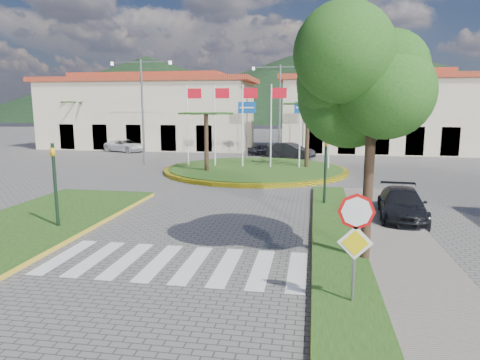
% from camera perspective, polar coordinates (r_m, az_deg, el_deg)
% --- Properties ---
extents(ground, '(160.00, 160.00, 0.00)m').
position_cam_1_polar(ground, '(9.43, -17.28, -19.09)').
color(ground, slate).
rests_on(ground, ground).
extents(sidewalk_right, '(4.00, 28.00, 0.15)m').
position_cam_1_polar(sidewalk_right, '(10.49, 20.92, -15.74)').
color(sidewalk_right, gray).
rests_on(sidewalk_right, ground).
extents(verge_right, '(1.60, 28.00, 0.18)m').
position_cam_1_polar(verge_right, '(10.32, 14.12, -15.73)').
color(verge_right, '#214313').
rests_on(verge_right, ground).
extents(median_left, '(5.00, 14.00, 0.18)m').
position_cam_1_polar(median_left, '(17.47, -27.55, -5.93)').
color(median_left, '#214313').
rests_on(median_left, ground).
extents(crosswalk, '(8.00, 3.00, 0.01)m').
position_cam_1_polar(crosswalk, '(12.78, -9.03, -10.87)').
color(crosswalk, silver).
rests_on(crosswalk, ground).
extents(roundabout_island, '(12.70, 12.70, 6.00)m').
position_cam_1_polar(roundabout_island, '(29.87, 2.09, 1.46)').
color(roundabout_island, yellow).
rests_on(roundabout_island, ground).
extents(stop_sign, '(0.80, 0.11, 2.65)m').
position_cam_1_polar(stop_sign, '(9.69, 15.15, -6.70)').
color(stop_sign, slate).
rests_on(stop_sign, ground).
extents(deciduous_tree, '(3.60, 3.60, 6.80)m').
position_cam_1_polar(deciduous_tree, '(12.42, 17.38, 12.53)').
color(deciduous_tree, black).
rests_on(deciduous_tree, ground).
extents(traffic_light_left, '(0.15, 0.18, 3.20)m').
position_cam_1_polar(traffic_light_left, '(16.75, -23.47, 0.22)').
color(traffic_light_left, black).
rests_on(traffic_light_left, ground).
extents(traffic_light_right, '(0.15, 0.18, 3.20)m').
position_cam_1_polar(traffic_light_right, '(19.47, 11.33, 2.07)').
color(traffic_light_right, black).
rests_on(traffic_light_right, ground).
extents(traffic_light_far, '(0.18, 0.15, 3.20)m').
position_cam_1_polar(traffic_light_far, '(33.64, 16.72, 5.02)').
color(traffic_light_far, black).
rests_on(traffic_light_far, ground).
extents(direction_sign_west, '(1.60, 0.14, 5.20)m').
position_cam_1_polar(direction_sign_west, '(38.74, 0.94, 8.35)').
color(direction_sign_west, slate).
rests_on(direction_sign_west, ground).
extents(direction_sign_east, '(1.60, 0.14, 5.20)m').
position_cam_1_polar(direction_sign_east, '(38.29, 8.43, 8.23)').
color(direction_sign_east, slate).
rests_on(direction_sign_east, ground).
extents(street_lamp_centre, '(4.80, 0.16, 8.00)m').
position_cam_1_polar(street_lamp_centre, '(37.42, 5.33, 9.74)').
color(street_lamp_centre, slate).
rests_on(street_lamp_centre, ground).
extents(street_lamp_west, '(4.80, 0.16, 8.00)m').
position_cam_1_polar(street_lamp_west, '(33.87, -12.89, 9.54)').
color(street_lamp_west, slate).
rests_on(street_lamp_west, ground).
extents(building_left, '(23.32, 9.54, 8.05)m').
position_cam_1_polar(building_left, '(48.73, -11.99, 8.87)').
color(building_left, beige).
rests_on(building_left, ground).
extents(building_right, '(19.08, 9.54, 8.05)m').
position_cam_1_polar(building_right, '(45.71, 17.58, 8.58)').
color(building_right, beige).
rests_on(building_right, ground).
extents(hill_far_west, '(140.00, 140.00, 22.00)m').
position_cam_1_polar(hill_far_west, '(158.79, -12.31, 11.89)').
color(hill_far_west, black).
rests_on(hill_far_west, ground).
extents(hill_far_mid, '(180.00, 180.00, 30.00)m').
position_cam_1_polar(hill_far_mid, '(167.99, 13.88, 13.07)').
color(hill_far_mid, black).
rests_on(hill_far_mid, ground).
extents(hill_near_back, '(110.00, 110.00, 16.00)m').
position_cam_1_polar(hill_near_back, '(138.05, 4.03, 11.19)').
color(hill_near_back, black).
rests_on(hill_near_back, ground).
extents(white_van, '(4.81, 3.37, 1.22)m').
position_cam_1_polar(white_van, '(44.53, -15.06, 4.43)').
color(white_van, silver).
rests_on(white_van, ground).
extents(car_dark_a, '(3.34, 2.01, 1.07)m').
position_cam_1_polar(car_dark_a, '(39.98, 3.19, 4.07)').
color(car_dark_a, black).
rests_on(car_dark_a, ground).
extents(car_dark_b, '(4.41, 2.93, 1.37)m').
position_cam_1_polar(car_dark_b, '(37.54, 6.76, 3.89)').
color(car_dark_b, black).
rests_on(car_dark_b, ground).
extents(car_side_right, '(2.12, 4.41, 1.24)m').
position_cam_1_polar(car_side_right, '(18.29, 20.77, -3.08)').
color(car_side_right, black).
rests_on(car_side_right, ground).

